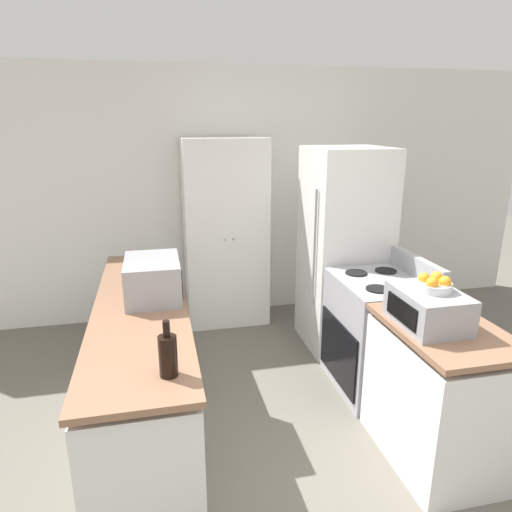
# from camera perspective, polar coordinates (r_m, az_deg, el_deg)

# --- Properties ---
(wall_back) EXTENTS (7.00, 0.06, 2.60)m
(wall_back) POSITION_cam_1_polar(r_m,az_deg,el_deg) (4.89, -3.71, 7.55)
(wall_back) COLOR white
(wall_back) RESTS_ON ground_plane
(counter_left) EXTENTS (0.60, 2.37, 0.90)m
(counter_left) POSITION_cam_1_polar(r_m,az_deg,el_deg) (3.33, -13.68, -13.30)
(counter_left) COLOR silver
(counter_left) RESTS_ON ground_plane
(counter_right) EXTENTS (0.60, 0.87, 0.90)m
(counter_right) POSITION_cam_1_polar(r_m,az_deg,el_deg) (3.15, 21.72, -15.96)
(counter_right) COLOR silver
(counter_right) RESTS_ON ground_plane
(pantry_cabinet) EXTENTS (0.83, 0.48, 1.91)m
(pantry_cabinet) POSITION_cam_1_polar(r_m,az_deg,el_deg) (4.68, -3.81, 2.82)
(pantry_cabinet) COLOR white
(pantry_cabinet) RESTS_ON ground_plane
(stove) EXTENTS (0.66, 0.76, 1.06)m
(stove) POSITION_cam_1_polar(r_m,az_deg,el_deg) (3.76, 14.96, -9.30)
(stove) COLOR #9E9EA3
(stove) RESTS_ON ground_plane
(refrigerator) EXTENTS (0.71, 0.72, 1.85)m
(refrigerator) POSITION_cam_1_polar(r_m,az_deg,el_deg) (4.26, 10.90, 0.74)
(refrigerator) COLOR white
(refrigerator) RESTS_ON ground_plane
(microwave) EXTENTS (0.37, 0.50, 0.27)m
(microwave) POSITION_cam_1_polar(r_m,az_deg,el_deg) (3.17, -12.75, -2.78)
(microwave) COLOR #939399
(microwave) RESTS_ON counter_left
(wine_bottle) EXTENTS (0.09, 0.09, 0.28)m
(wine_bottle) POSITION_cam_1_polar(r_m,az_deg,el_deg) (2.23, -10.95, -12.02)
(wine_bottle) COLOR black
(wine_bottle) RESTS_ON counter_left
(toaster_oven) EXTENTS (0.35, 0.45, 0.22)m
(toaster_oven) POSITION_cam_1_polar(r_m,az_deg,el_deg) (2.87, 20.71, -6.12)
(toaster_oven) COLOR #939399
(toaster_oven) RESTS_ON counter_right
(fruit_bowl) EXTENTS (0.21, 0.21, 0.10)m
(fruit_bowl) POSITION_cam_1_polar(r_m,az_deg,el_deg) (2.83, 21.35, -3.29)
(fruit_bowl) COLOR silver
(fruit_bowl) RESTS_ON toaster_oven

